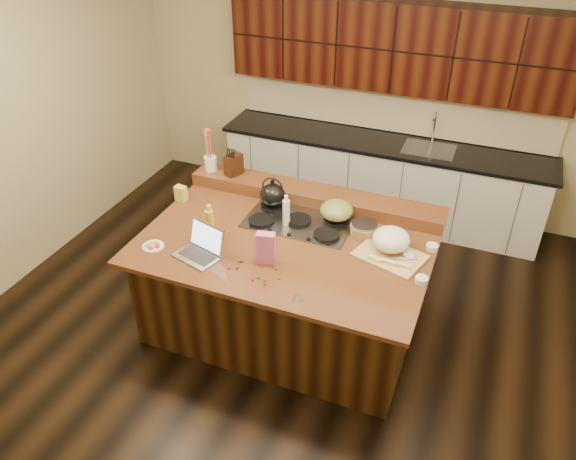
% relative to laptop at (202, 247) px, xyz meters
% --- Properties ---
extents(room, '(5.52, 5.02, 2.72)m').
position_rel_laptop_xyz_m(room, '(0.56, 0.42, 0.36)').
color(room, black).
rests_on(room, ground).
extents(island, '(2.40, 1.60, 0.92)m').
position_rel_laptop_xyz_m(island, '(0.56, 0.42, -0.52)').
color(island, black).
rests_on(island, ground).
extents(back_ledge, '(2.40, 0.30, 0.12)m').
position_rel_laptop_xyz_m(back_ledge, '(0.56, 1.12, -0.01)').
color(back_ledge, black).
rests_on(back_ledge, island).
extents(cooktop, '(0.92, 0.52, 0.05)m').
position_rel_laptop_xyz_m(cooktop, '(0.56, 0.72, -0.05)').
color(cooktop, gray).
rests_on(cooktop, island).
extents(back_counter, '(3.70, 0.66, 2.40)m').
position_rel_laptop_xyz_m(back_counter, '(0.86, 2.64, -0.00)').
color(back_counter, silver).
rests_on(back_counter, ground).
extents(kettle, '(0.30, 0.30, 0.21)m').
position_rel_laptop_xyz_m(kettle, '(0.26, 0.85, 0.08)').
color(kettle, black).
rests_on(kettle, cooktop).
extents(green_bowl, '(0.34, 0.34, 0.16)m').
position_rel_laptop_xyz_m(green_bowl, '(0.86, 0.85, 0.06)').
color(green_bowl, olive).
rests_on(green_bowl, cooktop).
extents(laptop, '(0.41, 0.36, 0.24)m').
position_rel_laptop_xyz_m(laptop, '(0.00, 0.00, 0.00)').
color(laptop, '#B7B7BC').
rests_on(laptop, island).
extents(oil_bottle, '(0.08, 0.08, 0.27)m').
position_rel_laptop_xyz_m(oil_bottle, '(-0.04, 0.22, 0.07)').
color(oil_bottle, yellow).
rests_on(oil_bottle, island).
extents(vinegar_bottle, '(0.07, 0.07, 0.25)m').
position_rel_laptop_xyz_m(vinegar_bottle, '(0.47, 0.64, 0.06)').
color(vinegar_bottle, silver).
rests_on(vinegar_bottle, island).
extents(wooden_tray, '(0.61, 0.51, 0.21)m').
position_rel_laptop_xyz_m(wooden_tray, '(1.40, 0.58, 0.03)').
color(wooden_tray, tan).
rests_on(wooden_tray, island).
extents(ramekin_a, '(0.11, 0.11, 0.04)m').
position_rel_laptop_xyz_m(ramekin_a, '(1.71, 0.29, -0.04)').
color(ramekin_a, white).
rests_on(ramekin_a, island).
extents(ramekin_b, '(0.12, 0.12, 0.04)m').
position_rel_laptop_xyz_m(ramekin_b, '(1.55, 0.56, -0.04)').
color(ramekin_b, white).
rests_on(ramekin_b, island).
extents(ramekin_c, '(0.12, 0.12, 0.04)m').
position_rel_laptop_xyz_m(ramekin_c, '(1.71, 0.75, -0.04)').
color(ramekin_c, white).
rests_on(ramekin_c, island).
extents(strainer_bowl, '(0.31, 0.31, 0.09)m').
position_rel_laptop_xyz_m(strainer_bowl, '(1.13, 0.76, -0.02)').
color(strainer_bowl, '#996B3F').
rests_on(strainer_bowl, island).
extents(kitchen_timer, '(0.09, 0.09, 0.07)m').
position_rel_laptop_xyz_m(kitchen_timer, '(0.91, -0.24, -0.03)').
color(kitchen_timer, silver).
rests_on(kitchen_timer, island).
extents(pink_bag, '(0.16, 0.11, 0.27)m').
position_rel_laptop_xyz_m(pink_bag, '(0.52, 0.09, 0.07)').
color(pink_bag, '#CB5F9D').
rests_on(pink_bag, island).
extents(candy_plate, '(0.22, 0.22, 0.01)m').
position_rel_laptop_xyz_m(candy_plate, '(-0.42, -0.06, -0.06)').
color(candy_plate, white).
rests_on(candy_plate, island).
extents(package_box, '(0.11, 0.09, 0.15)m').
position_rel_laptop_xyz_m(package_box, '(-0.59, 0.68, 0.01)').
color(package_box, '#E0BD4F').
rests_on(package_box, island).
extents(utensil_crock, '(0.14, 0.14, 0.14)m').
position_rel_laptop_xyz_m(utensil_crock, '(-0.51, 1.12, 0.12)').
color(utensil_crock, white).
rests_on(utensil_crock, back_ledge).
extents(knife_block, '(0.16, 0.19, 0.21)m').
position_rel_laptop_xyz_m(knife_block, '(-0.26, 1.12, 0.16)').
color(knife_block, black).
rests_on(knife_block, back_ledge).
extents(gumdrop_0, '(0.02, 0.02, 0.02)m').
position_rel_laptop_xyz_m(gumdrop_0, '(0.52, -0.16, -0.06)').
color(gumdrop_0, red).
rests_on(gumdrop_0, island).
extents(gumdrop_1, '(0.02, 0.02, 0.02)m').
position_rel_laptop_xyz_m(gumdrop_1, '(0.32, 0.01, -0.06)').
color(gumdrop_1, '#198C26').
rests_on(gumdrop_1, island).
extents(gumdrop_2, '(0.02, 0.02, 0.02)m').
position_rel_laptop_xyz_m(gumdrop_2, '(0.61, -0.14, -0.06)').
color(gumdrop_2, red).
rests_on(gumdrop_2, island).
extents(gumdrop_3, '(0.02, 0.02, 0.02)m').
position_rel_laptop_xyz_m(gumdrop_3, '(0.62, -0.17, -0.06)').
color(gumdrop_3, '#198C26').
rests_on(gumdrop_3, island).
extents(gumdrop_4, '(0.02, 0.02, 0.02)m').
position_rel_laptop_xyz_m(gumdrop_4, '(0.35, -0.07, -0.06)').
color(gumdrop_4, red).
rests_on(gumdrop_4, island).
extents(gumdrop_5, '(0.02, 0.02, 0.02)m').
position_rel_laptop_xyz_m(gumdrop_5, '(0.70, -0.07, -0.06)').
color(gumdrop_5, '#198C26').
rests_on(gumdrop_5, island).
extents(gumdrop_6, '(0.02, 0.02, 0.02)m').
position_rel_laptop_xyz_m(gumdrop_6, '(0.34, 0.02, -0.06)').
color(gumdrop_6, red).
rests_on(gumdrop_6, island).
extents(gumdrop_7, '(0.02, 0.02, 0.02)m').
position_rel_laptop_xyz_m(gumdrop_7, '(0.63, 0.03, -0.06)').
color(gumdrop_7, '#198C26').
rests_on(gumdrop_7, island).
extents(gumdrop_8, '(0.02, 0.02, 0.02)m').
position_rel_laptop_xyz_m(gumdrop_8, '(0.29, -0.09, -0.06)').
color(gumdrop_8, red).
rests_on(gumdrop_8, island).
extents(gumdrop_9, '(0.02, 0.02, 0.02)m').
position_rel_laptop_xyz_m(gumdrop_9, '(0.55, -0.12, -0.06)').
color(gumdrop_9, '#198C26').
rests_on(gumdrop_9, island).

